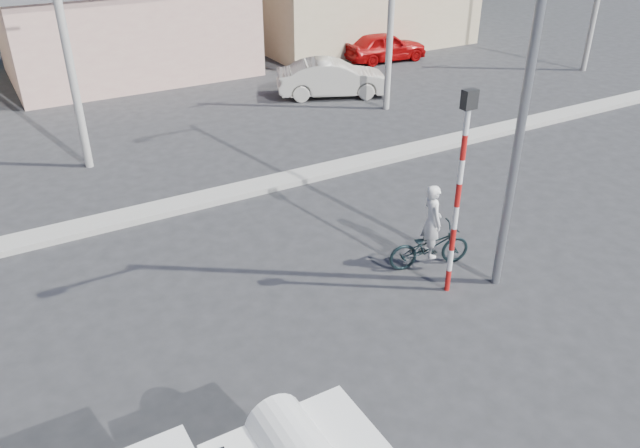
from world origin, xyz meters
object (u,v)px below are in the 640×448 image
car_cream (332,78)px  traffic_pole (460,179)px  bicycle (429,247)px  streetlight (526,53)px  car_red (385,47)px  cyclist (431,233)px

car_cream → traffic_pole: 13.89m
bicycle → streetlight: (0.69, -1.26, 4.46)m
car_cream → traffic_pole: size_ratio=1.01×
car_cream → car_red: car_cream is taller
car_red → bicycle: bearing=152.7°
car_cream → traffic_pole: (-4.83, -12.89, 1.87)m
car_cream → car_red: size_ratio=1.10×
car_red → streetlight: size_ratio=0.44×
cyclist → car_cream: 12.77m
bicycle → car_red: size_ratio=0.47×
bicycle → cyclist: 0.35m
cyclist → streetlight: 4.36m
car_cream → streetlight: streetlight is taller
car_cream → streetlight: 14.39m
bicycle → cyclist: size_ratio=1.11×
cyclist → traffic_pole: size_ratio=0.39×
bicycle → car_cream: size_ratio=0.43×
bicycle → streetlight: bearing=-137.0°
bicycle → car_red: car_red is taller
car_cream → cyclist: bearing=-178.4°
cyclist → streetlight: bearing=-137.0°
car_cream → car_red: 6.16m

